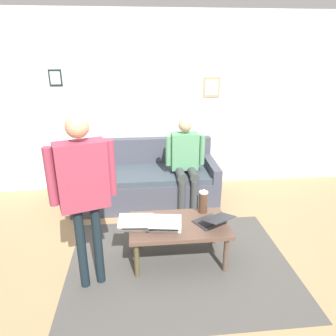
{
  "coord_description": "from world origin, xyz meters",
  "views": [
    {
      "loc": [
        0.32,
        2.72,
        2.17
      ],
      "look_at": [
        -0.03,
        -0.81,
        0.8
      ],
      "focal_mm": 33.4,
      "sensor_mm": 36.0,
      "label": 1
    }
  ],
  "objects_px": {
    "interior_door": "(7,129)",
    "laptop_center": "(212,221)",
    "person_standing": "(83,184)",
    "person_seated": "(185,159)",
    "couch": "(145,182)",
    "french_press": "(203,202)",
    "laptop_right": "(136,224)",
    "coffee_table": "(179,228)",
    "laptop_left": "(165,225)"
  },
  "relations": [
    {
      "from": "coffee_table",
      "to": "couch",
      "type": "bearing_deg",
      "value": -77.9
    },
    {
      "from": "laptop_left",
      "to": "person_seated",
      "type": "xyz_separation_m",
      "value": [
        -0.4,
        -1.31,
        0.24
      ]
    },
    {
      "from": "laptop_center",
      "to": "person_standing",
      "type": "relative_size",
      "value": 0.27
    },
    {
      "from": "laptop_center",
      "to": "couch",
      "type": "bearing_deg",
      "value": -66.5
    },
    {
      "from": "laptop_right",
      "to": "laptop_center",
      "type": "bearing_deg",
      "value": 178.56
    },
    {
      "from": "couch",
      "to": "laptop_left",
      "type": "relative_size",
      "value": 5.71
    },
    {
      "from": "laptop_left",
      "to": "laptop_right",
      "type": "relative_size",
      "value": 0.99
    },
    {
      "from": "person_standing",
      "to": "person_seated",
      "type": "height_order",
      "value": "person_standing"
    },
    {
      "from": "laptop_center",
      "to": "person_standing",
      "type": "height_order",
      "value": "person_standing"
    },
    {
      "from": "couch",
      "to": "french_press",
      "type": "bearing_deg",
      "value": 116.34
    },
    {
      "from": "coffee_table",
      "to": "laptop_right",
      "type": "xyz_separation_m",
      "value": [
        0.45,
        0.03,
        0.1
      ]
    },
    {
      "from": "laptop_right",
      "to": "person_seated",
      "type": "bearing_deg",
      "value": -118.98
    },
    {
      "from": "laptop_left",
      "to": "coffee_table",
      "type": "bearing_deg",
      "value": -150.91
    },
    {
      "from": "interior_door",
      "to": "laptop_right",
      "type": "relative_size",
      "value": 5.61
    },
    {
      "from": "interior_door",
      "to": "person_standing",
      "type": "height_order",
      "value": "interior_door"
    },
    {
      "from": "couch",
      "to": "laptop_center",
      "type": "height_order",
      "value": "couch"
    },
    {
      "from": "couch",
      "to": "person_standing",
      "type": "height_order",
      "value": "person_standing"
    },
    {
      "from": "couch",
      "to": "laptop_center",
      "type": "bearing_deg",
      "value": 113.5
    },
    {
      "from": "laptop_center",
      "to": "person_seated",
      "type": "relative_size",
      "value": 0.36
    },
    {
      "from": "couch",
      "to": "person_standing",
      "type": "relative_size",
      "value": 1.24
    },
    {
      "from": "coffee_table",
      "to": "person_seated",
      "type": "bearing_deg",
      "value": -101.62
    },
    {
      "from": "coffee_table",
      "to": "person_standing",
      "type": "relative_size",
      "value": 0.62
    },
    {
      "from": "couch",
      "to": "person_seated",
      "type": "xyz_separation_m",
      "value": [
        -0.56,
        0.23,
        0.42
      ]
    },
    {
      "from": "laptop_left",
      "to": "person_standing",
      "type": "distance_m",
      "value": 0.96
    },
    {
      "from": "french_press",
      "to": "person_standing",
      "type": "distance_m",
      "value": 1.38
    },
    {
      "from": "couch",
      "to": "person_seated",
      "type": "relative_size",
      "value": 1.61
    },
    {
      "from": "laptop_right",
      "to": "laptop_left",
      "type": "bearing_deg",
      "value": 170.38
    },
    {
      "from": "laptop_center",
      "to": "french_press",
      "type": "distance_m",
      "value": 0.29
    },
    {
      "from": "coffee_table",
      "to": "laptop_left",
      "type": "distance_m",
      "value": 0.2
    },
    {
      "from": "laptop_center",
      "to": "person_seated",
      "type": "bearing_deg",
      "value": -85.92
    },
    {
      "from": "laptop_right",
      "to": "french_press",
      "type": "xyz_separation_m",
      "value": [
        -0.75,
        -0.25,
        0.08
      ]
    },
    {
      "from": "interior_door",
      "to": "laptop_center",
      "type": "height_order",
      "value": "interior_door"
    },
    {
      "from": "coffee_table",
      "to": "laptop_center",
      "type": "xyz_separation_m",
      "value": [
        -0.34,
        0.05,
        0.1
      ]
    },
    {
      "from": "person_standing",
      "to": "person_seated",
      "type": "bearing_deg",
      "value": -126.7
    },
    {
      "from": "couch",
      "to": "french_press",
      "type": "relative_size",
      "value": 7.33
    },
    {
      "from": "laptop_left",
      "to": "person_seated",
      "type": "distance_m",
      "value": 1.39
    },
    {
      "from": "laptop_left",
      "to": "couch",
      "type": "bearing_deg",
      "value": -84.02
    },
    {
      "from": "laptop_center",
      "to": "french_press",
      "type": "xyz_separation_m",
      "value": [
        0.04,
        -0.27,
        0.08
      ]
    },
    {
      "from": "laptop_center",
      "to": "laptop_right",
      "type": "distance_m",
      "value": 0.79
    },
    {
      "from": "couch",
      "to": "laptop_left",
      "type": "distance_m",
      "value": 1.56
    },
    {
      "from": "person_standing",
      "to": "laptop_left",
      "type": "bearing_deg",
      "value": -163.84
    },
    {
      "from": "interior_door",
      "to": "laptop_left",
      "type": "height_order",
      "value": "interior_door"
    },
    {
      "from": "person_standing",
      "to": "french_press",
      "type": "bearing_deg",
      "value": -156.45
    },
    {
      "from": "coffee_table",
      "to": "french_press",
      "type": "xyz_separation_m",
      "value": [
        -0.3,
        -0.22,
        0.18
      ]
    },
    {
      "from": "interior_door",
      "to": "coffee_table",
      "type": "bearing_deg",
      "value": 139.58
    },
    {
      "from": "coffee_table",
      "to": "laptop_right",
      "type": "bearing_deg",
      "value": 4.32
    },
    {
      "from": "person_seated",
      "to": "couch",
      "type": "bearing_deg",
      "value": -21.91
    },
    {
      "from": "coffee_table",
      "to": "laptop_right",
      "type": "height_order",
      "value": "laptop_right"
    },
    {
      "from": "laptop_right",
      "to": "couch",
      "type": "bearing_deg",
      "value": -95.17
    },
    {
      "from": "interior_door",
      "to": "laptop_center",
      "type": "xyz_separation_m",
      "value": [
        -2.7,
        2.06,
        -0.54
      ]
    }
  ]
}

